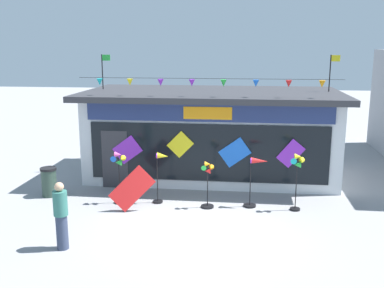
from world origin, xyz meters
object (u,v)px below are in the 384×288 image
object	(u,v)px
wind_spinner_far_left	(119,169)
person_mid_plaza	(61,215)
wind_spinner_left	(161,171)
trash_bin	(49,182)
wind_spinner_center_right	(256,176)
display_kite_on_ground	(132,189)
wind_spinner_center_left	(208,182)
kite_shop_building	(212,133)
wind_spinner_right	(297,170)

from	to	relation	value
wind_spinner_far_left	person_mid_plaza	xyz separation A→B (m)	(-0.48, -3.29, -0.25)
wind_spinner_left	trash_bin	bearing A→B (deg)	177.08
wind_spinner_center_right	display_kite_on_ground	world-z (taller)	wind_spinner_center_right
wind_spinner_left	wind_spinner_center_left	bearing A→B (deg)	-10.36
kite_shop_building	person_mid_plaza	world-z (taller)	kite_shop_building
person_mid_plaza	wind_spinner_far_left	bearing A→B (deg)	130.60
kite_shop_building	wind_spinner_center_right	bearing A→B (deg)	-64.88
wind_spinner_left	wind_spinner_right	world-z (taller)	wind_spinner_right
wind_spinner_center_left	trash_bin	size ratio (longest dim) A/B	1.52
person_mid_plaza	display_kite_on_ground	xyz separation A→B (m)	(1.04, 2.68, -0.16)
wind_spinner_left	wind_spinner_center_right	bearing A→B (deg)	-0.31
wind_spinner_right	person_mid_plaza	bearing A→B (deg)	-150.72
kite_shop_building	trash_bin	size ratio (longest dim) A/B	9.64
wind_spinner_right	display_kite_on_ground	bearing A→B (deg)	-172.84
wind_spinner_left	person_mid_plaza	size ratio (longest dim) A/B	0.95
kite_shop_building	person_mid_plaza	size ratio (longest dim) A/B	5.50
wind_spinner_center_right	wind_spinner_right	distance (m)	1.24
kite_shop_building	wind_spinner_center_left	xyz separation A→B (m)	(0.15, -3.62, -0.81)
kite_shop_building	wind_spinner_center_right	xyz separation A→B (m)	(1.58, -3.37, -0.66)
wind_spinner_center_right	wind_spinner_far_left	bearing A→B (deg)	-177.57
wind_spinner_right	display_kite_on_ground	world-z (taller)	wind_spinner_right
kite_shop_building	display_kite_on_ground	bearing A→B (deg)	-116.23
kite_shop_building	wind_spinner_center_right	distance (m)	3.78
wind_spinner_center_right	wind_spinner_right	size ratio (longest dim) A/B	0.88
kite_shop_building	wind_spinner_left	xyz separation A→B (m)	(-1.33, -3.35, -0.61)
wind_spinner_left	wind_spinner_center_left	distance (m)	1.52
wind_spinner_far_left	wind_spinner_left	world-z (taller)	wind_spinner_far_left
wind_spinner_far_left	person_mid_plaza	distance (m)	3.33
wind_spinner_right	trash_bin	bearing A→B (deg)	177.21
wind_spinner_left	trash_bin	size ratio (longest dim) A/B	1.67
kite_shop_building	wind_spinner_center_right	size ratio (longest dim) A/B	5.99
wind_spinner_left	trash_bin	distance (m)	3.78
wind_spinner_center_right	display_kite_on_ground	size ratio (longest dim) A/B	1.20
display_kite_on_ground	kite_shop_building	bearing A→B (deg)	63.77
wind_spinner_far_left	wind_spinner_left	size ratio (longest dim) A/B	1.03
kite_shop_building	wind_spinner_right	xyz separation A→B (m)	(2.77, -3.55, -0.38)
wind_spinner_far_left	display_kite_on_ground	size ratio (longest dim) A/B	1.29
wind_spinner_far_left	wind_spinner_left	distance (m)	1.29
wind_spinner_center_left	wind_spinner_center_right	distance (m)	1.46
kite_shop_building	wind_spinner_far_left	distance (m)	4.43
wind_spinner_center_right	trash_bin	world-z (taller)	wind_spinner_center_right
wind_spinner_right	trash_bin	xyz separation A→B (m)	(-7.84, 0.38, -0.76)
person_mid_plaza	wind_spinner_center_left	bearing A→B (deg)	93.71
wind_spinner_center_left	person_mid_plaza	size ratio (longest dim) A/B	0.87
wind_spinner_center_right	person_mid_plaza	xyz separation A→B (m)	(-4.67, -3.47, -0.12)
wind_spinner_far_left	wind_spinner_center_left	size ratio (longest dim) A/B	1.14
kite_shop_building	wind_spinner_far_left	world-z (taller)	kite_shop_building
wind_spinner_far_left	wind_spinner_right	distance (m)	5.38
wind_spinner_center_left	person_mid_plaza	distance (m)	4.56
wind_spinner_center_right	person_mid_plaza	distance (m)	5.82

